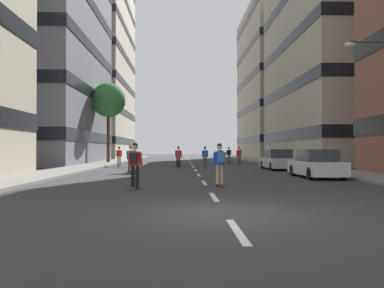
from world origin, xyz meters
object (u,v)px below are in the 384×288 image
at_px(skater_0, 119,155).
at_px(skater_6, 220,155).
at_px(skater_1, 133,155).
at_px(skater_4, 205,156).
at_px(skater_8, 239,155).
at_px(skater_5, 135,163).
at_px(skater_9, 130,157).
at_px(street_tree_near, 108,101).
at_px(skater_7, 178,156).
at_px(skater_3, 220,162).
at_px(streetlamp_right, 380,93).
at_px(parked_car_near, 278,160).
at_px(parked_car_mid, 316,165).
at_px(skater_2, 229,154).

distance_m(skater_0, skater_6, 10.44).
relative_size(skater_1, skater_4, 1.00).
bearing_deg(skater_8, skater_5, -108.64).
bearing_deg(skater_4, skater_9, -127.28).
xyz_separation_m(skater_6, skater_8, (1.79, -0.94, 0.00)).
distance_m(street_tree_near, skater_7, 14.15).
height_order(skater_0, skater_3, same).
distance_m(street_tree_near, skater_6, 13.47).
height_order(skater_1, skater_9, same).
xyz_separation_m(streetlamp_right, skater_3, (-7.69, -1.70, -3.12)).
xyz_separation_m(streetlamp_right, skater_9, (-12.58, 7.30, -3.12)).
distance_m(skater_3, skater_7, 14.76).
bearing_deg(skater_9, skater_5, -81.32).
relative_size(skater_6, skater_9, 1.00).
relative_size(street_tree_near, skater_9, 4.81).
distance_m(skater_7, skater_9, 6.44).
height_order(streetlamp_right, skater_4, streetlamp_right).
xyz_separation_m(skater_3, skater_8, (4.14, 21.19, -0.03)).
bearing_deg(parked_car_near, parked_car_mid, -90.00).
bearing_deg(parked_car_mid, skater_7, 125.93).
distance_m(parked_car_near, skater_9, 11.03).
bearing_deg(skater_4, parked_car_mid, -65.85).
height_order(street_tree_near, skater_3, street_tree_near).
bearing_deg(skater_5, skater_9, 98.68).
height_order(skater_8, skater_9, same).
relative_size(skater_3, skater_8, 1.00).
bearing_deg(skater_4, parked_car_near, -35.55).
bearing_deg(skater_4, skater_3, -91.53).
xyz_separation_m(parked_car_near, skater_3, (-5.64, -12.27, 0.32)).
relative_size(streetlamp_right, skater_8, 3.65).
bearing_deg(skater_0, parked_car_mid, -46.16).
relative_size(skater_5, skater_8, 1.00).
bearing_deg(skater_4, skater_5, -102.55).
bearing_deg(parked_car_mid, skater_0, 133.84).
height_order(skater_3, skater_8, same).
xyz_separation_m(skater_8, skater_9, (-9.03, -12.20, 0.03)).
bearing_deg(skater_5, skater_0, 101.19).
bearing_deg(skater_4, street_tree_near, 137.44).
bearing_deg(skater_5, parked_car_mid, 31.07).
bearing_deg(parked_car_near, streetlamp_right, -79.02).
height_order(streetlamp_right, skater_9, streetlamp_right).
bearing_deg(skater_6, skater_8, -27.65).
height_order(skater_6, skater_8, same).
bearing_deg(skater_5, skater_4, 77.45).
distance_m(skater_2, skater_3, 25.99).
xyz_separation_m(street_tree_near, skater_9, (4.55, -16.06, -5.77)).
height_order(parked_car_near, skater_2, skater_2).
xyz_separation_m(skater_5, skater_7, (1.55, 15.70, -0.03)).
bearing_deg(skater_9, skater_0, 104.07).
bearing_deg(parked_car_mid, skater_2, 95.18).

